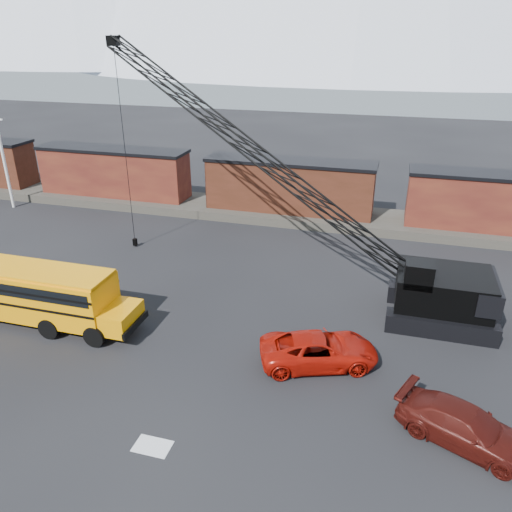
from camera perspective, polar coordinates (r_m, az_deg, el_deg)
The scene contains 11 objects.
ground at distance 23.29m, azimuth -8.35°, elevation -13.73°, with size 160.00×160.00×0.00m, color black.
gravel_berm at distance 41.75m, azimuth 3.75°, elevation 4.86°, with size 120.00×5.00×0.70m, color #454138.
boxcar_west_near at distance 46.87m, azimuth -15.89°, elevation 9.26°, with size 13.70×3.10×4.17m.
boxcar_mid at distance 41.01m, azimuth 3.84°, elevation 8.04°, with size 13.70×3.10×4.17m.
boxcar_east_near at distance 40.97m, azimuth 26.37°, elevation 5.51°, with size 13.70×3.10×4.17m.
utility_pole at distance 48.21m, azimuth -26.84°, elevation 9.69°, with size 1.40×0.24×8.00m.
snow_patch at distance 20.45m, azimuth -11.74°, elevation -20.51°, with size 1.40×0.90×0.02m, color silver.
school_bus at distance 28.77m, azimuth -24.53°, elevation -3.71°, with size 11.65×2.65×3.19m.
red_pickup at distance 23.72m, azimuth 7.20°, elevation -10.58°, with size 2.52×5.47×1.52m, color #AA1208.
maroon_suv at distance 21.23m, azimuth 22.81°, elevation -17.55°, with size 2.08×5.11×1.48m, color #400F0B.
crawler_crane at distance 29.09m, azimuth -0.09°, elevation 11.72°, with size 23.87×7.13×14.19m.
Camera 1 is at (8.10, -16.51, 14.29)m, focal length 35.00 mm.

